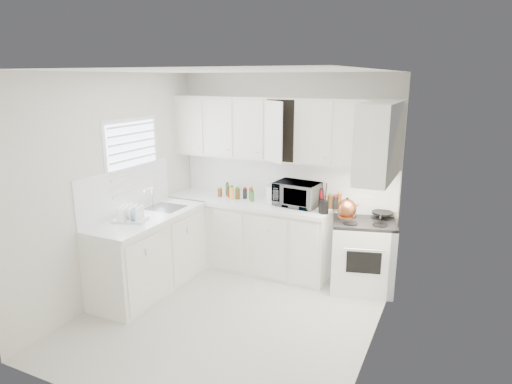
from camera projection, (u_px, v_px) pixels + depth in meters
The scene contains 37 objects.
floor at pixel (229, 317), 4.85m from camera, with size 3.20×3.20×0.00m, color beige.
ceiling at pixel (224, 71), 4.20m from camera, with size 3.20×3.20×0.00m, color white.
wall_back at pixel (285, 173), 5.93m from camera, with size 3.00×3.00×0.00m, color silver.
wall_front at pixel (117, 259), 3.12m from camera, with size 3.00×3.00×0.00m, color silver.
wall_left at pixel (113, 188), 5.14m from camera, with size 3.20×3.20×0.00m, color silver.
wall_right at pixel (376, 223), 3.90m from camera, with size 3.20×3.20×0.00m, color silver.
window_blinds at pixel (134, 162), 5.38m from camera, with size 0.06×0.96×1.06m, color white, non-canonical shape.
lower_cabinets_back at pixel (249, 236), 6.04m from camera, with size 2.22×0.60×0.90m, color silver, non-canonical shape.
lower_cabinets_left at pixel (150, 254), 5.41m from camera, with size 0.60×1.60×0.90m, color silver, non-canonical shape.
countertop_back at pixel (248, 202), 5.91m from camera, with size 2.24×0.64×0.05m, color white.
countertop_left at pixel (148, 217), 5.29m from camera, with size 0.64×1.62×0.05m, color white.
backsplash_back at pixel (284, 179), 5.94m from camera, with size 2.98×0.02×0.55m, color white.
backsplash_left at pixel (126, 190), 5.33m from camera, with size 0.02×1.60×0.55m, color white.
upper_cabinets_back at pixel (280, 160), 5.73m from camera, with size 3.00×0.33×0.80m, color silver, non-canonical shape.
upper_cabinets_right at pixel (376, 180), 4.64m from camera, with size 0.33×0.90×0.80m, color silver, non-canonical shape.
sink at pixel (165, 198), 5.56m from camera, with size 0.42×0.38×0.30m, color gray, non-canonical shape.
stove at pixel (363, 246), 5.38m from camera, with size 0.73×0.60×1.12m, color white, non-canonical shape.
tea_kettle at pixel (347, 207), 5.19m from camera, with size 0.28×0.24×0.26m, color #9C4D2A, non-canonical shape.
frying_pan at pixel (383, 212), 5.35m from camera, with size 0.25×0.42×0.04m, color black, non-canonical shape.
microwave at pixel (297, 191), 5.63m from camera, with size 0.55×0.30×0.37m, color gray.
rice_cooker at pixel (276, 192), 5.84m from camera, with size 0.26×0.26×0.26m, color white, non-canonical shape.
paper_towel at pixel (280, 190), 5.92m from camera, with size 0.12×0.12×0.27m, color white.
utensil_crock at pixel (324, 198), 5.31m from camera, with size 0.13×0.13×0.39m, color black, non-canonical shape.
dish_rack at pixel (130, 212), 5.05m from camera, with size 0.35×0.27×0.19m, color white, non-canonical shape.
spice_left_0 at pixel (223, 190), 6.19m from camera, with size 0.06×0.06×0.13m, color brown.
spice_left_1 at pixel (225, 192), 6.08m from camera, with size 0.06×0.06×0.13m, color #327E2A.
spice_left_2 at pixel (232, 191), 6.13m from camera, with size 0.06×0.06×0.13m, color #A91620.
spice_left_3 at pixel (234, 193), 6.02m from camera, with size 0.06×0.06×0.13m, color gold.
spice_left_4 at pixel (242, 192), 6.07m from camera, with size 0.06×0.06×0.13m, color brown.
spice_left_5 at pixel (244, 195), 5.96m from camera, with size 0.06×0.06×0.13m, color black.
spice_left_6 at pixel (252, 194), 6.00m from camera, with size 0.06×0.06×0.13m, color brown.
spice_left_7 at pixel (254, 196), 5.89m from camera, with size 0.06×0.06×0.13m, color #327E2A.
sauce_right_0 at pixel (323, 199), 5.63m from camera, with size 0.06×0.06×0.19m, color #A91620.
sauce_right_1 at pixel (326, 201), 5.55m from camera, with size 0.06×0.06×0.19m, color gold.
sauce_right_2 at pixel (331, 200), 5.58m from camera, with size 0.06×0.06×0.19m, color brown.
sauce_right_3 at pixel (334, 202), 5.51m from camera, with size 0.06×0.06×0.19m, color black.
sauce_right_4 at pixel (340, 201), 5.54m from camera, with size 0.06×0.06×0.19m, color brown.
Camera 1 is at (2.13, -3.81, 2.54)m, focal length 31.14 mm.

